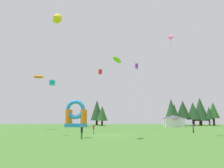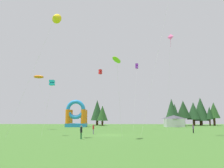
# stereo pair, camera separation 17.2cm
# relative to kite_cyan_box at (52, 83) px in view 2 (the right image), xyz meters

# --- Properties ---
(ground_plane) EXTENTS (120.00, 120.00, 0.00)m
(ground_plane) POSITION_rel_kite_cyan_box_xyz_m (8.89, 1.69, -8.03)
(ground_plane) COLOR #3D6B28
(kite_cyan_box) EXTENTS (1.69, 0.74, 8.45)m
(kite_cyan_box) POSITION_rel_kite_cyan_box_xyz_m (0.00, 0.00, 0.00)
(kite_cyan_box) COLOR #19B7CC
(kite_cyan_box) RESTS_ON ground_plane
(kite_lime_parafoil) EXTENTS (1.57, 2.64, 10.85)m
(kite_lime_parafoil) POSITION_rel_kite_cyan_box_xyz_m (10.08, -4.77, 2.34)
(kite_lime_parafoil) COLOR #8CD826
(kite_lime_parafoil) RESTS_ON ground_plane
(kite_orange_parafoil) EXTENTS (5.26, 3.01, 12.80)m
(kite_orange_parafoil) POSITION_rel_kite_cyan_box_xyz_m (-8.62, 18.13, 4.18)
(kite_orange_parafoil) COLOR orange
(kite_orange_parafoil) RESTS_ON ground_plane
(kite_red_box) EXTENTS (2.29, 2.22, 14.12)m
(kite_red_box) POSITION_rel_kite_cyan_box_xyz_m (5.90, 19.30, 5.50)
(kite_red_box) COLOR red
(kite_red_box) RESTS_ON ground_plane
(kite_purple_box) EXTENTS (1.76, 6.20, 15.06)m
(kite_purple_box) POSITION_rel_kite_cyan_box_xyz_m (14.50, 17.28, 6.41)
(kite_purple_box) COLOR purple
(kite_purple_box) RESTS_ON ground_plane
(kite_yellow_delta) EXTENTS (7.23, 1.56, 17.68)m
(kite_yellow_delta) POSITION_rel_kite_cyan_box_xyz_m (1.29, -4.01, 8.87)
(kite_yellow_delta) COLOR yellow
(kite_yellow_delta) RESTS_ON ground_plane
(kite_pink_diamond) EXTENTS (0.96, 3.39, 18.21)m
(kite_pink_diamond) POSITION_rel_kite_cyan_box_xyz_m (20.09, 7.15, 9.48)
(kite_pink_diamond) COLOR #EA599E
(kite_pink_diamond) RESTS_ON ground_plane
(person_left_edge) EXTENTS (0.30, 0.30, 1.62)m
(person_left_edge) POSITION_rel_kite_cyan_box_xyz_m (6.13, 3.41, -7.07)
(person_left_edge) COLOR #724C8C
(person_left_edge) RESTS_ON ground_plane
(person_far_side) EXTENTS (0.41, 0.41, 1.70)m
(person_far_side) POSITION_rel_kite_cyan_box_xyz_m (5.57, -5.40, -7.03)
(person_far_side) COLOR #33723F
(person_far_side) RESTS_ON ground_plane
(person_near_camera) EXTENTS (0.34, 0.34, 1.56)m
(person_near_camera) POSITION_rel_kite_cyan_box_xyz_m (23.39, 6.62, -7.11)
(person_near_camera) COLOR black
(person_near_camera) RESTS_ON ground_plane
(inflatable_red_slide) EXTENTS (5.78, 4.85, 7.74)m
(inflatable_red_slide) POSITION_rel_kite_cyan_box_xyz_m (-2.08, 32.21, -5.09)
(inflatable_red_slide) COLOR #268CD8
(inflatable_red_slide) RESTS_ON ground_plane
(festival_tent) EXTENTS (5.27, 4.10, 3.37)m
(festival_tent) POSITION_rel_kite_cyan_box_xyz_m (26.43, 33.92, -6.35)
(festival_tent) COLOR silver
(festival_tent) RESTS_ON ground_plane
(tree_row_0) EXTENTS (4.52, 4.52, 8.89)m
(tree_row_0) POSITION_rel_kite_cyan_box_xyz_m (2.57, 47.44, -2.78)
(tree_row_0) COLOR #4C331E
(tree_row_0) RESTS_ON ground_plane
(tree_row_1) EXTENTS (3.64, 3.64, 6.69)m
(tree_row_1) POSITION_rel_kite_cyan_box_xyz_m (4.76, 42.91, -3.90)
(tree_row_1) COLOR #4C331E
(tree_row_1) RESTS_ON ground_plane
(tree_row_2) EXTENTS (4.10, 4.10, 8.88)m
(tree_row_2) POSITION_rel_kite_cyan_box_xyz_m (27.72, 42.18, -2.50)
(tree_row_2) COLOR #4C331E
(tree_row_2) RESTS_ON ground_plane
(tree_row_3) EXTENTS (2.93, 2.93, 7.20)m
(tree_row_3) POSITION_rel_kite_cyan_box_xyz_m (28.68, 41.88, -3.42)
(tree_row_3) COLOR #4C331E
(tree_row_3) RESTS_ON ground_plane
(tree_row_4) EXTENTS (4.97, 4.97, 8.36)m
(tree_row_4) POSITION_rel_kite_cyan_box_xyz_m (31.93, 43.63, -2.72)
(tree_row_4) COLOR #4C331E
(tree_row_4) RESTS_ON ground_plane
(tree_row_5) EXTENTS (4.54, 4.54, 7.92)m
(tree_row_5) POSITION_rel_kite_cyan_box_xyz_m (35.56, 44.53, -3.11)
(tree_row_5) COLOR #4C331E
(tree_row_5) RESTS_ON ground_plane
(tree_row_6) EXTENTS (5.60, 5.60, 9.59)m
(tree_row_6) POSITION_rel_kite_cyan_box_xyz_m (38.49, 45.99, -2.47)
(tree_row_6) COLOR #4C331E
(tree_row_6) RESTS_ON ground_plane
(tree_row_7) EXTENTS (2.62, 2.62, 6.40)m
(tree_row_7) POSITION_rel_kite_cyan_box_xyz_m (40.78, 44.20, -3.85)
(tree_row_7) COLOR #4C331E
(tree_row_7) RESTS_ON ground_plane
(tree_row_8) EXTENTS (3.95, 3.95, 7.88)m
(tree_row_8) POSITION_rel_kite_cyan_box_xyz_m (42.56, 45.01, -2.92)
(tree_row_8) COLOR #4C331E
(tree_row_8) RESTS_ON ground_plane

